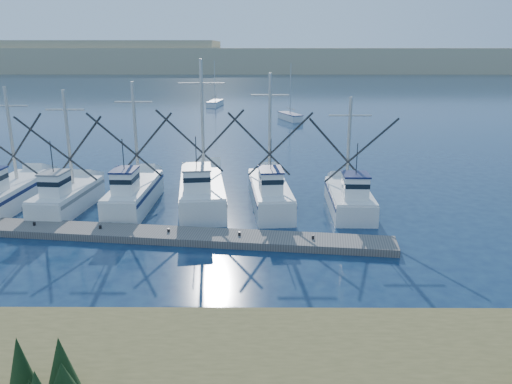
# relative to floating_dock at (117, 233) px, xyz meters

# --- Properties ---
(ground) EXTENTS (500.00, 500.00, 0.00)m
(ground) POSITION_rel_floating_dock_xyz_m (9.66, -6.05, -0.21)
(ground) COLOR #0D1F3C
(ground) RESTS_ON ground
(floating_dock) EXTENTS (30.89, 5.95, 0.41)m
(floating_dock) POSITION_rel_floating_dock_xyz_m (0.00, 0.00, 0.00)
(floating_dock) COLOR slate
(floating_dock) RESTS_ON ground
(dune_ridge) EXTENTS (360.00, 60.00, 10.00)m
(dune_ridge) POSITION_rel_floating_dock_xyz_m (9.66, 203.95, 4.79)
(dune_ridge) COLOR tan
(dune_ridge) RESTS_ON ground
(trawler_fleet) EXTENTS (30.63, 9.65, 9.57)m
(trawler_fleet) POSITION_rel_floating_dock_xyz_m (-0.07, 5.14, 0.76)
(trawler_fleet) COLOR white
(trawler_fleet) RESTS_ON ground
(sailboat_near) EXTENTS (3.48, 5.73, 8.10)m
(sailboat_near) POSITION_rel_floating_dock_xyz_m (12.60, 47.00, 0.30)
(sailboat_near) COLOR white
(sailboat_near) RESTS_ON ground
(sailboat_far) EXTENTS (2.72, 6.36, 8.10)m
(sailboat_far) POSITION_rel_floating_dock_xyz_m (0.04, 65.01, 0.29)
(sailboat_far) COLOR white
(sailboat_far) RESTS_ON ground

